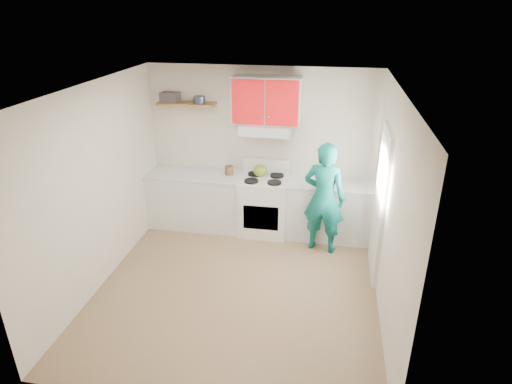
% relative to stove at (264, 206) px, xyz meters
% --- Properties ---
extents(floor, '(3.80, 3.80, 0.00)m').
position_rel_stove_xyz_m(floor, '(-0.10, -1.57, -0.46)').
color(floor, brown).
rests_on(floor, ground).
extents(ceiling, '(3.60, 3.80, 0.04)m').
position_rel_stove_xyz_m(ceiling, '(-0.10, -1.57, 2.14)').
color(ceiling, white).
rests_on(ceiling, floor).
extents(back_wall, '(3.60, 0.04, 2.60)m').
position_rel_stove_xyz_m(back_wall, '(-0.10, 0.32, 0.84)').
color(back_wall, beige).
rests_on(back_wall, floor).
extents(front_wall, '(3.60, 0.04, 2.60)m').
position_rel_stove_xyz_m(front_wall, '(-0.10, -3.47, 0.84)').
color(front_wall, beige).
rests_on(front_wall, floor).
extents(left_wall, '(0.04, 3.80, 2.60)m').
position_rel_stove_xyz_m(left_wall, '(-1.90, -1.57, 0.84)').
color(left_wall, beige).
rests_on(left_wall, floor).
extents(right_wall, '(0.04, 3.80, 2.60)m').
position_rel_stove_xyz_m(right_wall, '(1.70, -1.57, 0.84)').
color(right_wall, beige).
rests_on(right_wall, floor).
extents(door, '(0.05, 0.85, 2.05)m').
position_rel_stove_xyz_m(door, '(1.68, -0.88, 0.56)').
color(door, white).
rests_on(door, floor).
extents(door_glass, '(0.01, 0.55, 0.95)m').
position_rel_stove_xyz_m(door_glass, '(1.65, -0.88, 0.99)').
color(door_glass, white).
rests_on(door_glass, door).
extents(counter_left, '(1.52, 0.60, 0.90)m').
position_rel_stove_xyz_m(counter_left, '(-1.14, 0.02, -0.01)').
color(counter_left, silver).
rests_on(counter_left, floor).
extents(counter_right, '(1.32, 0.60, 0.90)m').
position_rel_stove_xyz_m(counter_right, '(1.04, 0.02, -0.01)').
color(counter_right, silver).
rests_on(counter_right, floor).
extents(stove, '(0.76, 0.65, 0.92)m').
position_rel_stove_xyz_m(stove, '(0.00, 0.00, 0.00)').
color(stove, white).
rests_on(stove, floor).
extents(range_hood, '(0.76, 0.44, 0.15)m').
position_rel_stove_xyz_m(range_hood, '(0.00, 0.10, 1.24)').
color(range_hood, silver).
rests_on(range_hood, back_wall).
extents(upper_cabinets, '(1.02, 0.33, 0.70)m').
position_rel_stove_xyz_m(upper_cabinets, '(0.00, 0.16, 1.66)').
color(upper_cabinets, red).
rests_on(upper_cabinets, back_wall).
extents(shelf, '(0.90, 0.30, 0.04)m').
position_rel_stove_xyz_m(shelf, '(-1.25, 0.18, 1.56)').
color(shelf, brown).
rests_on(shelf, back_wall).
extents(books, '(0.29, 0.22, 0.14)m').
position_rel_stove_xyz_m(books, '(-1.52, 0.19, 1.65)').
color(books, '#453D40').
rests_on(books, shelf).
extents(tin, '(0.22, 0.22, 0.11)m').
position_rel_stove_xyz_m(tin, '(-1.03, 0.14, 1.63)').
color(tin, '#333D4C').
rests_on(tin, shelf).
extents(kettle, '(0.24, 0.24, 0.19)m').
position_rel_stove_xyz_m(kettle, '(-0.09, 0.11, 0.55)').
color(kettle, olive).
rests_on(kettle, stove).
extents(crock, '(0.16, 0.16, 0.16)m').
position_rel_stove_xyz_m(crock, '(-0.58, 0.09, 0.52)').
color(crock, '#4A3220').
rests_on(crock, counter_left).
extents(cutting_board, '(0.32, 0.24, 0.02)m').
position_rel_stove_xyz_m(cutting_board, '(0.70, -0.03, 0.45)').
color(cutting_board, olive).
rests_on(cutting_board, counter_right).
extents(silicone_mat, '(0.34, 0.31, 0.01)m').
position_rel_stove_xyz_m(silicone_mat, '(1.45, 0.02, 0.44)').
color(silicone_mat, red).
rests_on(silicone_mat, counter_right).
extents(person, '(0.69, 0.54, 1.69)m').
position_rel_stove_xyz_m(person, '(0.94, -0.40, 0.39)').
color(person, '#0A6157').
rests_on(person, floor).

